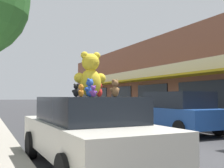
% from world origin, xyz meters
% --- Properties ---
extents(ground_plane, '(260.00, 260.00, 0.00)m').
position_xyz_m(ground_plane, '(0.00, 0.00, 0.00)').
color(ground_plane, '#333335').
extents(plush_art_car, '(2.13, 4.78, 1.52)m').
position_xyz_m(plush_art_car, '(-2.77, -0.09, 0.81)').
color(plush_art_car, beige).
rests_on(plush_art_car, ground_plane).
extents(teddy_bear_giant, '(0.71, 0.45, 0.97)m').
position_xyz_m(teddy_bear_giant, '(-2.73, -0.19, 1.98)').
color(teddy_bear_giant, yellow).
rests_on(teddy_bear_giant, plush_art_car).
extents(teddy_bear_blue, '(0.27, 0.24, 0.37)m').
position_xyz_m(teddy_bear_blue, '(-2.86, -0.49, 1.70)').
color(teddy_bear_blue, blue).
rests_on(teddy_bear_blue, plush_art_car).
extents(teddy_bear_black, '(0.20, 0.20, 0.30)m').
position_xyz_m(teddy_bear_black, '(-2.94, 0.15, 1.66)').
color(teddy_bear_black, black).
rests_on(teddy_bear_black, plush_art_car).
extents(teddy_bear_orange, '(0.15, 0.17, 0.23)m').
position_xyz_m(teddy_bear_orange, '(-3.18, -0.91, 1.63)').
color(teddy_bear_orange, orange).
rests_on(teddy_bear_orange, plush_art_car).
extents(teddy_bear_brown, '(0.27, 0.19, 0.35)m').
position_xyz_m(teddy_bear_brown, '(-2.44, -0.79, 1.69)').
color(teddy_bear_brown, olive).
rests_on(teddy_bear_brown, plush_art_car).
extents(teddy_bear_red, '(0.25, 0.25, 0.37)m').
position_xyz_m(teddy_bear_red, '(-2.15, 0.77, 1.69)').
color(teddy_bear_red, red).
rests_on(teddy_bear_red, plush_art_car).
extents(teddy_bear_purple, '(0.17, 0.11, 0.23)m').
position_xyz_m(teddy_bear_purple, '(-2.88, -0.75, 1.63)').
color(teddy_bear_purple, purple).
rests_on(teddy_bear_purple, plush_art_car).
extents(parked_car_far_center, '(2.08, 4.38, 1.72)m').
position_xyz_m(parked_car_far_center, '(2.60, 3.80, 0.91)').
color(parked_car_far_center, '#1E4793').
rests_on(parked_car_far_center, ground_plane).
extents(parked_car_far_right, '(1.96, 4.25, 1.47)m').
position_xyz_m(parked_car_far_right, '(2.60, 11.78, 0.81)').
color(parked_car_far_right, '#336B3D').
rests_on(parked_car_far_right, ground_plane).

